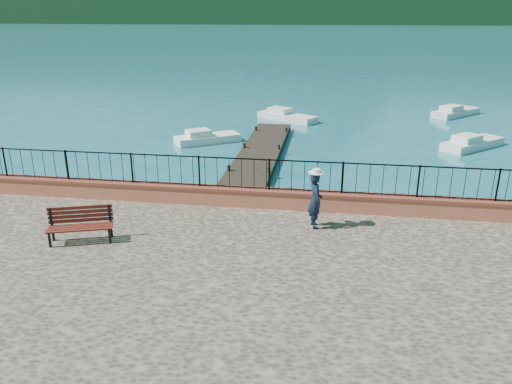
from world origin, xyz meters
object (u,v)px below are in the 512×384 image
(boat_4, at_px, (287,114))
(park_bench, at_px, (81,232))
(boat_3, at_px, (208,136))
(boat_5, at_px, (456,110))
(person, at_px, (315,200))
(boat_2, at_px, (473,140))

(boat_4, bearing_deg, park_bench, -66.35)
(boat_3, bearing_deg, boat_5, -0.40)
(boat_3, height_order, boat_4, same)
(boat_4, xyz_separation_m, boat_5, (11.63, 3.40, 0.00))
(park_bench, xyz_separation_m, person, (6.05, 1.88, 0.52))
(person, height_order, boat_2, person)
(park_bench, relative_size, boat_2, 0.44)
(boat_5, bearing_deg, park_bench, -166.71)
(boat_2, bearing_deg, park_bench, -173.51)
(park_bench, xyz_separation_m, boat_2, (14.00, 16.46, -1.08))
(boat_3, bearing_deg, boat_2, -29.45)
(park_bench, relative_size, boat_3, 0.49)
(person, height_order, boat_4, person)
(boat_2, relative_size, boat_5, 0.95)
(boat_3, distance_m, boat_5, 18.52)
(park_bench, bearing_deg, boat_5, 41.26)
(person, relative_size, boat_2, 0.40)
(park_bench, height_order, person, person)
(park_bench, height_order, boat_2, park_bench)
(boat_4, relative_size, boat_5, 1.01)
(park_bench, relative_size, person, 1.09)
(boat_5, bearing_deg, boat_2, -142.89)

